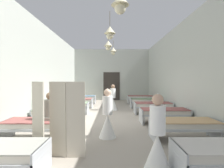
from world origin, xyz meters
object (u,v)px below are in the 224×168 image
(nurse_mid_aisle, at_px, (108,120))
(bed_right_row_4, at_px, (146,101))
(bed_right_row_3, at_px, (154,105))
(nurse_far_aisle, at_px, (114,101))
(bed_left_row_1, at_px, (38,124))
(bed_right_row_1, at_px, (185,125))
(bed_right_row_5, at_px, (141,97))
(bed_left_row_2, at_px, (59,112))
(bed_left_row_4, at_px, (78,101))
(bed_left_row_5, at_px, (83,97))
(patient_seated_primary, at_px, (51,109))
(nurse_near_aisle, at_px, (158,143))
(privacy_screen, at_px, (58,119))
(bed_right_row_2, at_px, (165,112))
(bed_left_row_3, at_px, (71,105))

(nurse_mid_aisle, bearing_deg, bed_right_row_4, -118.80)
(bed_right_row_3, xyz_separation_m, nurse_far_aisle, (-2.05, 1.01, 0.09))
(bed_left_row_1, bearing_deg, bed_right_row_4, 53.09)
(bed_right_row_1, distance_m, bed_right_row_5, 7.60)
(bed_left_row_2, xyz_separation_m, nurse_far_aisle, (2.23, 2.91, 0.09))
(bed_right_row_1, distance_m, bed_right_row_4, 5.70)
(bed_left_row_2, bearing_deg, bed_left_row_4, 90.00)
(bed_left_row_5, bearing_deg, bed_right_row_5, 0.00)
(patient_seated_primary, bearing_deg, bed_right_row_5, 62.43)
(bed_left_row_4, distance_m, nurse_near_aisle, 7.98)
(bed_right_row_3, height_order, nurse_mid_aisle, nurse_mid_aisle)
(bed_right_row_4, relative_size, privacy_screen, 1.12)
(bed_right_row_2, xyz_separation_m, bed_left_row_4, (-4.28, 3.80, 0.00))
(bed_right_row_3, xyz_separation_m, bed_left_row_5, (-4.28, 3.80, 0.00))
(privacy_screen, bearing_deg, bed_right_row_2, 59.67)
(nurse_far_aisle, distance_m, privacy_screen, 6.09)
(bed_left_row_5, distance_m, nurse_mid_aisle, 7.70)
(nurse_far_aisle, bearing_deg, bed_right_row_4, 124.52)
(bed_right_row_3, relative_size, bed_left_row_5, 1.00)
(bed_left_row_1, relative_size, nurse_near_aisle, 1.28)
(bed_left_row_3, bearing_deg, bed_left_row_1, -90.00)
(bed_right_row_2, relative_size, bed_right_row_5, 1.00)
(bed_right_row_1, xyz_separation_m, bed_right_row_5, (0.00, 7.60, 0.00))
(bed_right_row_1, xyz_separation_m, privacy_screen, (-3.33, -1.13, 0.41))
(bed_left_row_5, height_order, nurse_mid_aisle, nurse_mid_aisle)
(bed_left_row_4, xyz_separation_m, nurse_near_aisle, (3.05, -7.37, 0.09))
(bed_left_row_3, xyz_separation_m, privacy_screen, (0.95, -4.93, 0.41))
(bed_left_row_3, xyz_separation_m, nurse_far_aisle, (2.23, 1.01, 0.09))
(bed_right_row_5, distance_m, nurse_mid_aisle, 7.75)
(bed_right_row_5, relative_size, nurse_near_aisle, 1.28)
(privacy_screen, bearing_deg, bed_left_row_5, 113.56)
(bed_left_row_3, bearing_deg, bed_left_row_5, 90.00)
(bed_right_row_1, height_order, bed_left_row_3, same)
(bed_right_row_1, bearing_deg, bed_left_row_4, 126.91)
(bed_left_row_2, height_order, nurse_near_aisle, nurse_near_aisle)
(bed_right_row_1, height_order, nurse_near_aisle, nurse_near_aisle)
(bed_left_row_5, xyz_separation_m, nurse_near_aisle, (3.05, -9.27, 0.09))
(bed_right_row_3, distance_m, nurse_far_aisle, 2.28)
(bed_right_row_1, xyz_separation_m, bed_right_row_3, (0.00, 3.80, 0.00))
(bed_right_row_4, xyz_separation_m, nurse_near_aisle, (-1.23, -7.37, 0.09))
(bed_right_row_5, height_order, patient_seated_primary, patient_seated_primary)
(bed_left_row_4, relative_size, nurse_far_aisle, 1.28)
(bed_right_row_5, distance_m, privacy_screen, 9.36)
(bed_left_row_3, xyz_separation_m, nurse_mid_aisle, (2.04, -3.62, 0.09))
(bed_right_row_2, distance_m, bed_left_row_5, 7.13)
(bed_right_row_4, bearing_deg, bed_right_row_2, -90.00)
(bed_left_row_4, xyz_separation_m, bed_right_row_4, (4.28, 0.00, 0.00))
(bed_left_row_4, distance_m, nurse_mid_aisle, 5.89)
(bed_left_row_2, height_order, privacy_screen, privacy_screen)
(bed_right_row_4, relative_size, nurse_far_aisle, 1.28)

